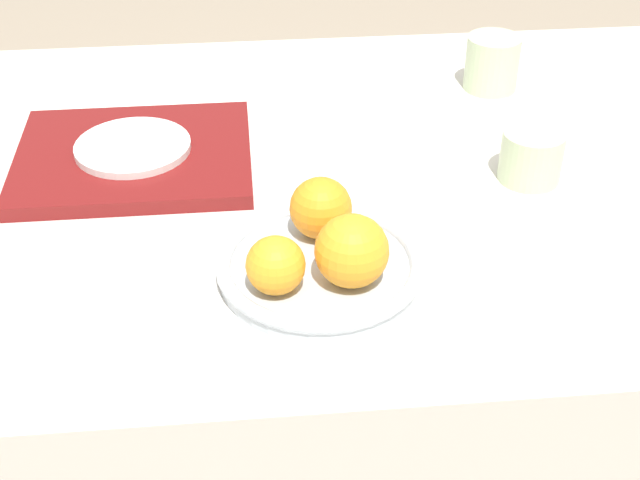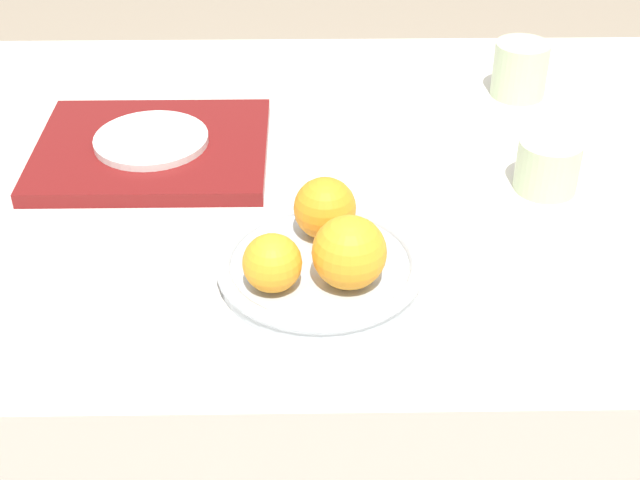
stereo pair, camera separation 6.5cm
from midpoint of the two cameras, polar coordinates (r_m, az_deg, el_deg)
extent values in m
cube|color=silver|center=(1.41, 6.55, -7.86)|extent=(1.44, 0.88, 0.70)
cylinder|color=#B2BCC6|center=(0.99, 1.88, -1.98)|extent=(0.22, 0.22, 0.02)
torus|color=#B2BCC6|center=(0.98, 1.89, -1.55)|extent=(0.23, 0.23, 0.02)
sphere|color=orange|center=(0.93, -1.08, -1.53)|extent=(0.06, 0.06, 0.06)
sphere|color=orange|center=(0.93, 3.88, -0.85)|extent=(0.08, 0.08, 0.08)
sphere|color=orange|center=(1.01, 2.16, 2.01)|extent=(0.07, 0.07, 0.07)
cube|color=maroon|center=(1.23, -9.19, 5.71)|extent=(0.31, 0.26, 0.02)
cylinder|color=silver|center=(1.22, -9.26, 6.32)|extent=(0.15, 0.15, 0.01)
cylinder|color=#B7CC9E|center=(1.17, 15.92, 4.59)|extent=(0.08, 0.08, 0.07)
cylinder|color=#B7CC9E|center=(1.41, 14.01, 10.52)|extent=(0.08, 0.08, 0.08)
camera|label=1|loc=(0.03, -88.07, 1.37)|focal=50.00mm
camera|label=2|loc=(0.03, 91.93, -1.37)|focal=50.00mm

